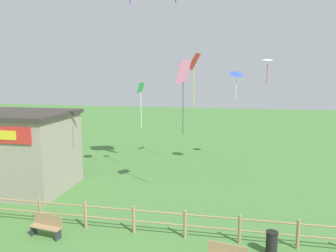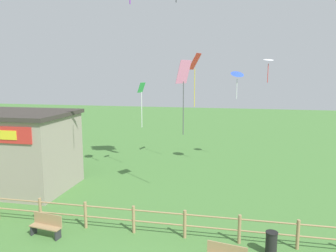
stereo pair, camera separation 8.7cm
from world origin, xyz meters
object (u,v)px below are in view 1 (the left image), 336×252
Objects in this scene: trash_bin at (272,243)px; kite_red_diamond at (194,67)px; kite_pink_diamond at (183,80)px; kite_white_delta at (268,61)px; kite_green_diamond at (141,97)px; seaside_building at (14,150)px; kite_blue_delta at (237,75)px; park_bench_by_building at (46,225)px.

kite_red_diamond is (-4.61, 12.32, 7.04)m from trash_bin.
trash_bin is at bearing -50.05° from kite_pink_diamond.
kite_red_diamond is 2.26× the size of kite_white_delta.
seaside_building is at bearing -143.55° from kite_green_diamond.
kite_pink_diamond is (0.27, -7.15, -0.85)m from kite_red_diamond.
kite_red_diamond is 2.01× the size of kite_blue_delta.
kite_white_delta is (10.19, 13.23, 7.44)m from park_bench_by_building.
kite_blue_delta reaches higher than seaside_building.
park_bench_by_building is at bearing -97.82° from kite_green_diamond.
kite_white_delta is 0.44× the size of kite_pink_diamond.
kite_green_diamond is 0.78× the size of kite_pink_diamond.
kite_blue_delta is at bearing 25.90° from seaside_building.
kite_pink_diamond is at bearing -87.84° from kite_red_diamond.
park_bench_by_building is 9.47m from trash_bin.
kite_white_delta is (5.34, 0.48, 0.44)m from kite_red_diamond.
seaside_building is 1.76× the size of kite_red_diamond.
kite_pink_diamond is (-2.86, -6.12, -0.30)m from kite_blue_delta.
kite_blue_delta is (-1.47, 11.30, 6.50)m from trash_bin.
kite_red_diamond is (10.17, 7.48, 5.12)m from seaside_building.
kite_red_diamond is (4.85, 12.75, 7.00)m from park_bench_by_building.
kite_white_delta is 2.85m from kite_blue_delta.
seaside_building is at bearing -154.10° from kite_blue_delta.
trash_bin is (14.77, -4.84, -1.93)m from seaside_building.
kite_green_diamond is (-3.45, -2.52, -2.12)m from kite_red_diamond.
trash_bin is 0.47× the size of kite_blue_delta.
kite_white_delta reaches higher than kite_pink_diamond.
trash_bin is 13.61m from kite_green_diamond.
park_bench_by_building is at bearing -177.41° from trash_bin.
kite_pink_diamond is at bearing 1.85° from seaside_building.
seaside_building reaches higher than trash_bin.
kite_blue_delta reaches higher than kite_green_diamond.
park_bench_by_building is 11.42m from kite_green_diamond.
kite_pink_diamond reaches higher than park_bench_by_building.
seaside_building is 15.48m from kite_blue_delta.
trash_bin is at bearing -50.59° from kite_green_diamond.
trash_bin is (9.46, 0.43, -0.04)m from park_bench_by_building.
kite_blue_delta is 6.93m from kite_green_diamond.
kite_blue_delta is 0.63× the size of kite_green_diamond.
kite_blue_delta is at bearing 64.95° from kite_pink_diamond.
kite_red_diamond is at bearing 161.87° from kite_blue_delta.
kite_pink_diamond reaches higher than kite_green_diamond.
trash_bin is 0.23× the size of kite_pink_diamond.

